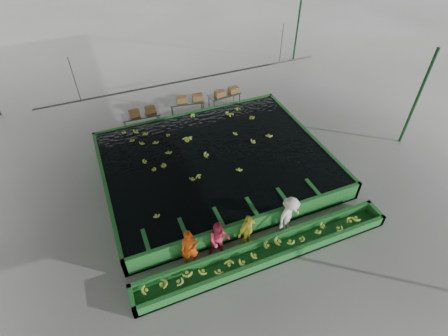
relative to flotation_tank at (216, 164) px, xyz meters
name	(u,v)px	position (x,y,z in m)	size (l,w,h in m)	color
ground	(228,192)	(0.00, -1.50, -0.45)	(80.00, 80.00, 0.00)	gray
shed_roof	(229,91)	(0.00, -1.50, 4.55)	(20.00, 22.00, 0.04)	slate
shed_posts	(229,147)	(0.00, -1.50, 2.05)	(20.00, 22.00, 5.00)	#174B1F
flotation_tank	(216,164)	(0.00, 0.00, 0.00)	(10.00, 8.00, 0.90)	#226E2A
tank_water	(216,157)	(0.00, 0.00, 0.40)	(9.70, 7.70, 0.00)	black
sorting_trough	(267,252)	(0.00, -5.10, -0.20)	(10.00, 1.00, 0.50)	#226E2A
cableway_rail	(189,80)	(0.00, 3.50, 2.55)	(0.08, 0.08, 14.00)	#59605B
rail_hanger_left	(75,80)	(-5.00, 3.50, 3.55)	(0.04, 0.04, 2.00)	#59605B
rail_hanger_right	(281,44)	(5.00, 3.50, 3.55)	(0.04, 0.04, 2.00)	#59605B
worker_a	(190,249)	(-2.66, -4.30, 0.40)	(0.62, 0.41, 1.70)	#CF410B
worker_b	(219,239)	(-1.56, -4.30, 0.37)	(0.79, 0.62, 1.63)	#DD3453
worker_c	(247,230)	(-0.43, -4.30, 0.33)	(0.92, 0.38, 1.56)	yellow
worker_d	(289,215)	(1.33, -4.30, 0.42)	(1.12, 0.64, 1.73)	white
packing_table_left	(142,121)	(-2.41, 4.74, 0.00)	(1.98, 0.79, 0.90)	#59605B
packing_table_mid	(187,108)	(0.28, 5.12, -0.01)	(1.93, 0.77, 0.88)	#59605B
packing_table_right	(224,100)	(2.53, 5.08, -0.03)	(1.86, 0.75, 0.85)	#59605B
box_stack_left	(143,114)	(-2.30, 4.73, 0.45)	(1.40, 0.39, 0.30)	olive
box_stack_mid	(190,101)	(0.43, 5.08, 0.43)	(1.45, 0.40, 0.31)	olive
box_stack_right	(227,94)	(2.66, 5.03, 0.40)	(1.45, 0.40, 0.31)	olive
floating_bananas	(209,147)	(0.00, 0.80, 0.40)	(8.75, 5.97, 0.12)	#9EC13D
trough_bananas	(267,250)	(0.00, -5.10, -0.05)	(8.94, 0.60, 0.12)	#9EC13D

